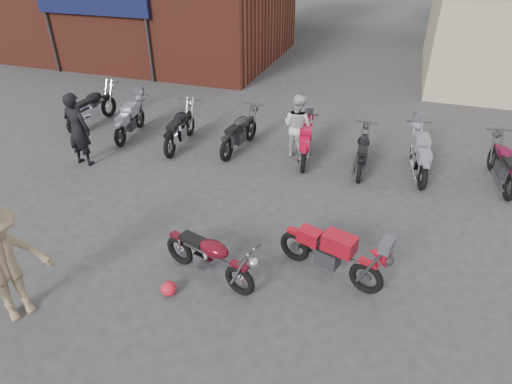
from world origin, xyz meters
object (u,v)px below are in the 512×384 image
(sportbike, at_px, (332,251))
(row_bike_5, at_px, (363,150))
(helmet, at_px, (169,289))
(person_tan, at_px, (3,265))
(row_bike_7, at_px, (504,162))
(row_bike_3, at_px, (240,130))
(person_dark, at_px, (78,130))
(person_light, at_px, (297,126))
(vintage_motorcycle, at_px, (209,254))
(row_bike_4, at_px, (305,141))
(row_bike_1, at_px, (130,118))
(row_bike_6, at_px, (420,153))
(row_bike_0, at_px, (92,106))
(row_bike_2, at_px, (180,126))

(sportbike, distance_m, row_bike_5, 4.18)
(helmet, xyz_separation_m, person_tan, (-2.01, -1.12, 0.88))
(helmet, bearing_deg, row_bike_7, 45.61)
(helmet, relative_size, row_bike_3, 0.13)
(person_dark, distance_m, person_light, 5.56)
(vintage_motorcycle, relative_size, row_bike_4, 1.01)
(person_light, distance_m, person_tan, 7.36)
(row_bike_1, distance_m, row_bike_7, 9.86)
(person_tan, height_order, row_bike_1, person_tan)
(row_bike_1, bearing_deg, row_bike_6, -97.55)
(row_bike_0, xyz_separation_m, row_bike_7, (11.40, 0.04, -0.05))
(row_bike_1, height_order, row_bike_6, row_bike_6)
(sportbike, height_order, row_bike_0, row_bike_0)
(row_bike_5, bearing_deg, sportbike, 176.74)
(vintage_motorcycle, relative_size, sportbike, 0.97)
(sportbike, xyz_separation_m, row_bike_1, (-6.62, 4.10, -0.01))
(person_light, bearing_deg, row_bike_2, 28.77)
(row_bike_3, distance_m, row_bike_7, 6.51)
(person_dark, bearing_deg, row_bike_6, -162.20)
(row_bike_6, bearing_deg, row_bike_4, 84.41)
(person_dark, relative_size, row_bike_1, 1.00)
(vintage_motorcycle, height_order, row_bike_2, row_bike_2)
(vintage_motorcycle, relative_size, person_tan, 0.92)
(helmet, xyz_separation_m, row_bike_1, (-4.17, 5.40, 0.43))
(person_dark, distance_m, person_tan, 5.18)
(person_tan, distance_m, row_bike_6, 8.97)
(person_tan, relative_size, row_bike_6, 1.01)
(vintage_motorcycle, relative_size, row_bike_2, 0.91)
(sportbike, xyz_separation_m, row_bike_4, (-1.45, 4.23, -0.02))
(person_tan, distance_m, row_bike_4, 7.33)
(vintage_motorcycle, distance_m, row_bike_5, 5.29)
(row_bike_0, xyz_separation_m, row_bike_3, (4.89, -0.21, -0.04))
(row_bike_2, bearing_deg, helmet, -160.72)
(row_bike_2, relative_size, row_bike_7, 1.03)
(person_dark, relative_size, row_bike_6, 0.95)
(person_tan, distance_m, row_bike_3, 6.81)
(row_bike_1, distance_m, row_bike_5, 6.64)
(row_bike_6, distance_m, row_bike_7, 1.87)
(sportbike, xyz_separation_m, row_bike_0, (-8.17, 4.47, 0.07))
(person_dark, height_order, row_bike_3, person_dark)
(row_bike_3, height_order, row_bike_6, row_bike_6)
(helmet, xyz_separation_m, person_light, (0.74, 5.70, 0.72))
(vintage_motorcycle, height_order, row_bike_0, row_bike_0)
(person_light, height_order, row_bike_4, person_light)
(vintage_motorcycle, bearing_deg, sportbike, 36.81)
(row_bike_5, bearing_deg, row_bike_1, 87.72)
(row_bike_4, bearing_deg, row_bike_0, 78.21)
(row_bike_7, bearing_deg, row_bike_5, 89.14)
(sportbike, height_order, row_bike_1, sportbike)
(person_tan, bearing_deg, row_bike_5, -7.12)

